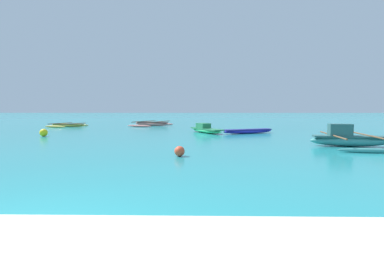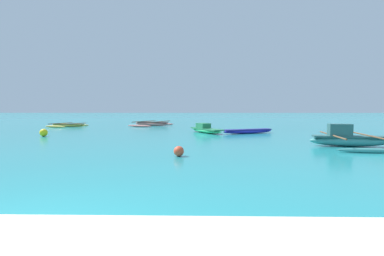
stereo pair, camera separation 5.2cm
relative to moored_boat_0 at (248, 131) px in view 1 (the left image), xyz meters
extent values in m
ellipsoid|color=#312EC9|center=(0.00, 0.00, -0.02)|extent=(3.84, 2.07, 0.31)
cube|color=navy|center=(0.00, 0.00, 0.10)|extent=(3.54, 1.93, 0.08)
ellipsoid|color=teal|center=(3.54, -7.13, 0.07)|extent=(3.60, 1.19, 0.50)
cube|color=#2E5B59|center=(3.54, -7.13, 0.28)|extent=(3.31, 1.12, 0.08)
cube|color=#2E5B59|center=(3.10, -7.07, 0.60)|extent=(1.06, 0.71, 0.55)
cylinder|color=brown|center=(4.32, -7.25, 0.34)|extent=(0.70, 4.16, 0.07)
cylinder|color=brown|center=(2.75, -7.01, 0.34)|extent=(0.70, 4.16, 0.07)
ellipsoid|color=teal|center=(3.85, -5.05, -0.08)|extent=(2.33, 0.55, 0.20)
ellipsoid|color=teal|center=(3.22, -9.21, -0.08)|extent=(2.33, 0.55, 0.20)
ellipsoid|color=#CA6C67|center=(-8.27, 9.29, 0.03)|extent=(3.83, 2.08, 0.42)
cube|color=brown|center=(-8.27, 9.29, 0.20)|extent=(3.53, 1.93, 0.08)
cylinder|color=brown|center=(-7.45, 8.92, 0.26)|extent=(1.81, 3.87, 0.07)
cylinder|color=brown|center=(-9.09, 9.67, 0.26)|extent=(1.81, 3.87, 0.07)
ellipsoid|color=#CA6C67|center=(-7.40, 11.21, -0.08)|extent=(2.60, 1.33, 0.20)
ellipsoid|color=#CA6C67|center=(-9.14, 7.38, -0.08)|extent=(2.60, 1.33, 0.20)
ellipsoid|color=gold|center=(-16.18, 7.58, -0.03)|extent=(3.88, 1.92, 0.29)
cube|color=olive|center=(-16.18, 7.58, 0.07)|extent=(3.58, 1.78, 0.08)
cylinder|color=brown|center=(-15.35, 7.26, 0.13)|extent=(1.14, 2.83, 0.07)
cylinder|color=brown|center=(-17.01, 7.90, 0.13)|extent=(1.14, 2.83, 0.07)
ellipsoid|color=gold|center=(-15.64, 8.98, -0.08)|extent=(2.40, 1.08, 0.20)
ellipsoid|color=gold|center=(-16.72, 6.17, -0.08)|extent=(2.40, 1.08, 0.20)
ellipsoid|color=#31CA74|center=(-2.91, 0.49, -0.01)|extent=(2.55, 3.67, 0.33)
cube|color=#277C4C|center=(-2.91, 0.49, 0.11)|extent=(2.37, 3.39, 0.08)
cube|color=#277C4C|center=(-3.14, 0.90, 0.33)|extent=(1.13, 1.26, 0.36)
sphere|color=#E54C2D|center=(-4.21, -10.19, 0.01)|extent=(0.38, 0.38, 0.38)
sphere|color=yellow|center=(-13.25, -2.52, 0.06)|extent=(0.48, 0.48, 0.48)
camera|label=1|loc=(-3.53, -21.09, 1.58)|focal=28.00mm
camera|label=2|loc=(-3.48, -21.09, 1.58)|focal=28.00mm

